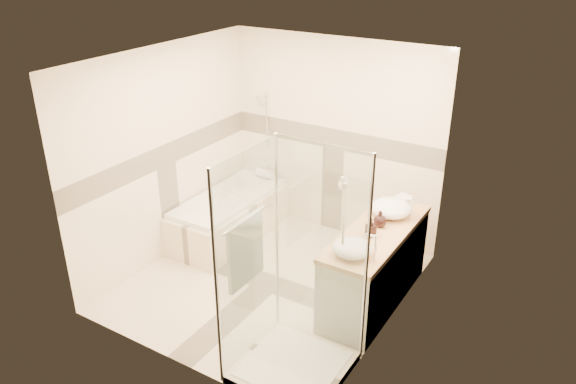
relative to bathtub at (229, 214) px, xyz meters
The scene contains 12 objects.
room 1.57m from the bathtub, 30.53° to the right, with size 2.82×3.02×2.52m.
bathtub is the anchor object (origin of this frame).
vanity 2.18m from the bathtub, ahead, with size 0.58×1.62×0.85m.
shower_enclosure 2.47m from the bathtub, 41.10° to the right, with size 0.96×0.93×2.04m.
vessel_sink_near 2.22m from the bathtub, ahead, with size 0.43×0.43×0.17m, color white.
vessel_sink_far 2.39m from the bathtub, 22.96° to the right, with size 0.37×0.37×0.15m, color white.
faucet_near 2.45m from the bathtub, ahead, with size 0.11×0.03×0.26m.
faucet_far 2.61m from the bathtub, 21.04° to the right, with size 0.11×0.03×0.28m.
amenity_bottle_a 2.27m from the bathtub, 12.65° to the right, with size 0.08×0.08×0.18m, color black.
amenity_bottle_b 2.24m from the bathtub, ahead, with size 0.14×0.14×0.17m, color black.
folded_towels 2.23m from the bathtub, ahead, with size 0.15×0.26×0.08m, color white.
rolled_towel 0.79m from the bathtub, 84.01° to the left, with size 0.11×0.11×0.25m, color white.
Camera 1 is at (2.94, -4.38, 3.60)m, focal length 35.00 mm.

